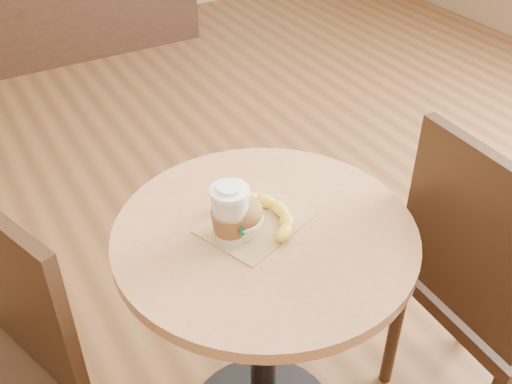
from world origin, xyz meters
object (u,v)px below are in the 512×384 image
cafe_table (264,299)px  chair_right (490,286)px  muffin (240,217)px  coffee_cup (230,216)px  banana (263,214)px

cafe_table → chair_right: chair_right is taller
muffin → cafe_table: bearing=-17.3°
chair_right → coffee_cup: (-0.60, 0.26, 0.29)m
banana → cafe_table: bearing=-125.2°
cafe_table → muffin: bearing=162.7°
chair_right → banana: chair_right is taller
coffee_cup → muffin: bearing=-7.2°
chair_right → coffee_cup: size_ratio=6.66×
coffee_cup → banana: coffee_cup is taller
cafe_table → banana: 0.24m
banana → coffee_cup: bearing=-179.7°
cafe_table → coffee_cup: size_ratio=5.25×
chair_right → muffin: 0.69m
muffin → banana: 0.08m
coffee_cup → banana: size_ratio=0.65×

